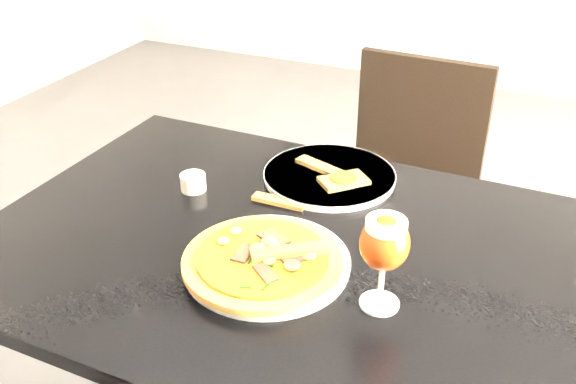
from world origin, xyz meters
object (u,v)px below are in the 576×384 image
at_px(pizza, 263,259).
at_px(beer_glass, 385,244).
at_px(chair_far, 402,198).
at_px(dining_table, 300,286).

relative_size(pizza, beer_glass, 1.69).
relative_size(chair_far, pizza, 3.10).
distance_m(dining_table, beer_glass, 0.29).
xyz_separation_m(dining_table, chair_far, (0.03, 0.71, -0.18)).
bearing_deg(chair_far, dining_table, -89.11).
relative_size(chair_far, beer_glass, 5.26).
bearing_deg(dining_table, beer_glass, -27.68).
height_order(chair_far, pizza, chair_far).
bearing_deg(dining_table, pizza, -106.96).
height_order(pizza, beer_glass, beer_glass).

